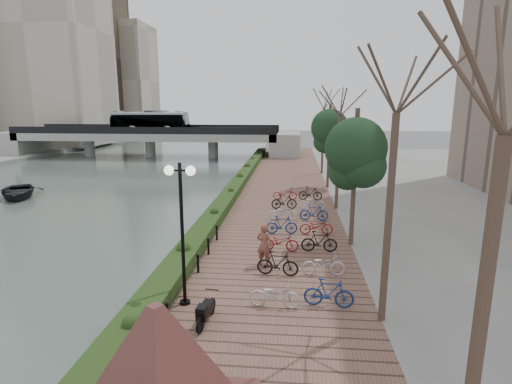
# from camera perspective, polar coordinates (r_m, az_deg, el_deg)

# --- Properties ---
(ground) EXTENTS (220.00, 220.00, 0.00)m
(ground) POSITION_cam_1_polar(r_m,az_deg,el_deg) (13.11, -20.08, -21.34)
(ground) COLOR #59595B
(ground) RESTS_ON ground
(river_water) EXTENTS (30.00, 130.00, 0.02)m
(river_water) POSITION_cam_1_polar(r_m,az_deg,el_deg) (40.79, -24.33, 1.11)
(river_water) COLOR #4F635D
(river_water) RESTS_ON ground
(promenade) EXTENTS (8.00, 75.00, 0.50)m
(promenade) POSITION_cam_1_polar(r_m,az_deg,el_deg) (28.14, 2.89, -1.89)
(promenade) COLOR brown
(promenade) RESTS_ON ground
(hedge) EXTENTS (1.10, 56.00, 0.60)m
(hedge) POSITION_cam_1_polar(r_m,az_deg,el_deg) (30.76, -3.23, 0.38)
(hedge) COLOR #1D3814
(hedge) RESTS_ON promenade
(chain_fence) EXTENTS (0.10, 14.10, 0.70)m
(chain_fence) POSITION_cam_1_polar(r_m,az_deg,el_deg) (13.83, -11.27, -14.86)
(chain_fence) COLOR black
(chain_fence) RESTS_ON promenade
(granite_monument) EXTENTS (5.10, 5.10, 3.00)m
(granite_monument) POSITION_cam_1_polar(r_m,az_deg,el_deg) (8.62, -13.72, -24.19)
(granite_monument) COLOR #481F1E
(granite_monument) RESTS_ON promenade
(lamppost) EXTENTS (1.02, 0.32, 4.84)m
(lamppost) POSITION_cam_1_polar(r_m,az_deg,el_deg) (13.08, -10.65, -1.71)
(lamppost) COLOR black
(lamppost) RESTS_ON promenade
(motorcycle) EXTENTS (0.59, 1.42, 0.87)m
(motorcycle) POSITION_cam_1_polar(r_m,az_deg,el_deg) (12.91, -7.14, -16.37)
(motorcycle) COLOR black
(motorcycle) RESTS_ON promenade
(pedestrian) EXTENTS (0.77, 0.61, 1.83)m
(pedestrian) POSITION_cam_1_polar(r_m,az_deg,el_deg) (16.77, 1.19, -7.57)
(pedestrian) COLOR brown
(pedestrian) RESTS_ON promenade
(bicycle_parking) EXTENTS (2.40, 17.32, 1.00)m
(bicycle_parking) POSITION_cam_1_polar(r_m,az_deg,el_deg) (21.04, 6.12, -4.77)
(bicycle_parking) COLOR silver
(bicycle_parking) RESTS_ON promenade
(street_trees) EXTENTS (3.20, 37.12, 6.80)m
(street_trees) POSITION_cam_1_polar(r_m,az_deg,el_deg) (22.89, 12.52, 3.36)
(street_trees) COLOR #382F21
(street_trees) RESTS_ON promenade
(bridge) EXTENTS (36.00, 10.77, 6.50)m
(bridge) POSITION_cam_1_polar(r_m,az_deg,el_deg) (58.46, -14.92, 8.14)
(bridge) COLOR gray
(bridge) RESTS_ON ground
(boat) EXTENTS (5.53, 6.03, 1.02)m
(boat) POSITION_cam_1_polar(r_m,az_deg,el_deg) (36.47, -30.93, 0.08)
(boat) COLOR black
(boat) RESTS_ON river_water
(far_buildings) EXTENTS (35.00, 38.00, 38.00)m
(far_buildings) POSITION_cam_1_polar(r_m,az_deg,el_deg) (89.44, -27.48, 16.67)
(far_buildings) COLOR #B4A796
(far_buildings) RESTS_ON far_bank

